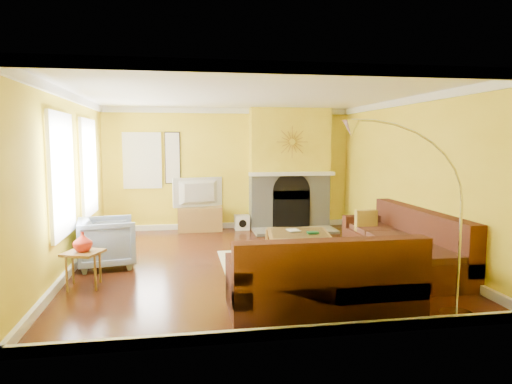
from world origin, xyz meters
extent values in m
cube|color=#512211|center=(0.00, 0.00, -0.01)|extent=(5.50, 6.00, 0.02)
cube|color=white|center=(0.00, 0.00, 2.71)|extent=(5.50, 6.00, 0.02)
cube|color=yellow|center=(0.00, 3.01, 1.35)|extent=(5.50, 0.02, 2.70)
cube|color=yellow|center=(0.00, -3.01, 1.35)|extent=(5.50, 0.02, 2.70)
cube|color=yellow|center=(-2.76, 0.00, 1.35)|extent=(0.02, 6.00, 2.70)
cube|color=yellow|center=(2.76, 0.00, 1.35)|extent=(0.02, 6.00, 2.70)
cube|color=white|center=(-2.72, 1.30, 1.50)|extent=(0.06, 1.22, 1.72)
cube|color=white|center=(-2.72, -0.60, 1.50)|extent=(0.06, 1.22, 1.72)
cube|color=white|center=(-1.90, 2.96, 1.55)|extent=(0.82, 0.06, 1.22)
cube|color=white|center=(-1.25, 2.97, 1.60)|extent=(0.34, 0.04, 1.14)
cube|color=white|center=(1.35, 2.56, 1.25)|extent=(1.92, 0.22, 0.08)
cube|color=gray|center=(1.35, 2.25, 0.03)|extent=(1.80, 0.70, 0.06)
cube|color=beige|center=(0.74, -0.16, 0.01)|extent=(2.40, 1.80, 0.02)
cube|color=olive|center=(-0.68, 2.73, 0.26)|extent=(0.96, 0.43, 0.53)
imported|color=black|center=(-0.68, 2.73, 0.85)|extent=(1.12, 0.44, 0.65)
cube|color=white|center=(0.25, 2.76, 0.16)|extent=(0.32, 0.32, 0.32)
imported|color=gray|center=(-2.24, 0.07, 0.39)|extent=(0.99, 0.97, 0.78)
imported|color=red|center=(-2.39, -0.95, 0.63)|extent=(0.28, 0.28, 0.27)
imported|color=white|center=(0.74, 0.35, 0.42)|extent=(0.22, 0.28, 0.02)
camera|label=1|loc=(-1.09, -7.22, 1.96)|focal=32.00mm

